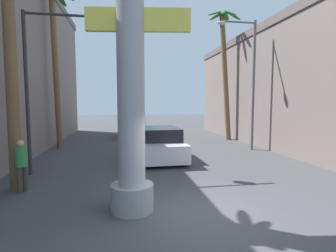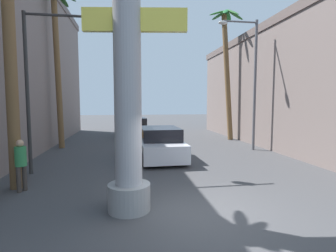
{
  "view_description": "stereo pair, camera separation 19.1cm",
  "coord_description": "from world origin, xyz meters",
  "px_view_note": "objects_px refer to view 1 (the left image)",
  "views": [
    {
      "loc": [
        -2.0,
        -6.14,
        2.8
      ],
      "look_at": [
        0.0,
        5.39,
        1.75
      ],
      "focal_mm": 28.0,
      "sensor_mm": 36.0,
      "label": 1
    },
    {
      "loc": [
        -1.81,
        -6.17,
        2.8
      ],
      "look_at": [
        0.0,
        5.39,
        1.75
      ],
      "focal_mm": 28.0,
      "sensor_mm": 36.0,
      "label": 2
    }
  ],
  "objects_px": {
    "street_lamp": "(248,73)",
    "car_far": "(133,128)",
    "palm_tree_mid_right": "(225,65)",
    "pedestrian_curb_left": "(21,162)",
    "neon_sign_pole": "(131,36)",
    "traffic_light_mast": "(64,63)",
    "car_lead": "(159,144)",
    "palm_tree_mid_left": "(55,56)",
    "palm_tree_near_left": "(8,12)"
  },
  "relations": [
    {
      "from": "palm_tree_mid_right",
      "to": "pedestrian_curb_left",
      "type": "relative_size",
      "value": 5.78
    },
    {
      "from": "neon_sign_pole",
      "to": "traffic_light_mast",
      "type": "height_order",
      "value": "neon_sign_pole"
    },
    {
      "from": "car_lead",
      "to": "palm_tree_mid_left",
      "type": "distance_m",
      "value": 8.47
    },
    {
      "from": "street_lamp",
      "to": "palm_tree_near_left",
      "type": "xyz_separation_m",
      "value": [
        -10.69,
        -5.37,
        1.06
      ]
    },
    {
      "from": "car_lead",
      "to": "palm_tree_mid_right",
      "type": "height_order",
      "value": "palm_tree_mid_right"
    },
    {
      "from": "car_lead",
      "to": "palm_tree_mid_left",
      "type": "bearing_deg",
      "value": 145.3
    },
    {
      "from": "palm_tree_mid_left",
      "to": "traffic_light_mast",
      "type": "bearing_deg",
      "value": -74.08
    },
    {
      "from": "street_lamp",
      "to": "palm_tree_near_left",
      "type": "relative_size",
      "value": 0.82
    },
    {
      "from": "traffic_light_mast",
      "to": "car_far",
      "type": "distance_m",
      "value": 11.76
    },
    {
      "from": "street_lamp",
      "to": "car_far",
      "type": "distance_m",
      "value": 10.34
    },
    {
      "from": "car_far",
      "to": "palm_tree_mid_left",
      "type": "relative_size",
      "value": 0.47
    },
    {
      "from": "car_lead",
      "to": "palm_tree_mid_right",
      "type": "distance_m",
      "value": 9.65
    },
    {
      "from": "car_lead",
      "to": "pedestrian_curb_left",
      "type": "height_order",
      "value": "pedestrian_curb_left"
    },
    {
      "from": "palm_tree_mid_right",
      "to": "car_far",
      "type": "bearing_deg",
      "value": 157.93
    },
    {
      "from": "palm_tree_near_left",
      "to": "pedestrian_curb_left",
      "type": "distance_m",
      "value": 4.63
    },
    {
      "from": "palm_tree_mid_left",
      "to": "neon_sign_pole",
      "type": "bearing_deg",
      "value": -67.9
    },
    {
      "from": "street_lamp",
      "to": "pedestrian_curb_left",
      "type": "bearing_deg",
      "value": -150.92
    },
    {
      "from": "car_far",
      "to": "palm_tree_mid_right",
      "type": "relative_size",
      "value": 0.47
    },
    {
      "from": "traffic_light_mast",
      "to": "car_lead",
      "type": "bearing_deg",
      "value": 27.26
    },
    {
      "from": "car_far",
      "to": "palm_tree_near_left",
      "type": "bearing_deg",
      "value": -108.81
    },
    {
      "from": "car_far",
      "to": "pedestrian_curb_left",
      "type": "bearing_deg",
      "value": -107.01
    },
    {
      "from": "street_lamp",
      "to": "palm_tree_near_left",
      "type": "bearing_deg",
      "value": -153.32
    },
    {
      "from": "neon_sign_pole",
      "to": "car_lead",
      "type": "xyz_separation_m",
      "value": [
        1.58,
        6.22,
        -3.69
      ]
    },
    {
      "from": "street_lamp",
      "to": "car_far",
      "type": "bearing_deg",
      "value": 131.77
    },
    {
      "from": "street_lamp",
      "to": "palm_tree_mid_right",
      "type": "relative_size",
      "value": 0.79
    },
    {
      "from": "traffic_light_mast",
      "to": "palm_tree_mid_left",
      "type": "xyz_separation_m",
      "value": [
        -1.72,
        6.01,
        1.24
      ]
    },
    {
      "from": "traffic_light_mast",
      "to": "palm_tree_mid_right",
      "type": "height_order",
      "value": "palm_tree_mid_right"
    },
    {
      "from": "palm_tree_mid_left",
      "to": "pedestrian_curb_left",
      "type": "xyz_separation_m",
      "value": [
        0.79,
        -8.19,
        -4.62
      ]
    },
    {
      "from": "traffic_light_mast",
      "to": "pedestrian_curb_left",
      "type": "relative_size",
      "value": 3.77
    },
    {
      "from": "pedestrian_curb_left",
      "to": "neon_sign_pole",
      "type": "bearing_deg",
      "value": -30.74
    },
    {
      "from": "neon_sign_pole",
      "to": "car_far",
      "type": "relative_size",
      "value": 2.14
    },
    {
      "from": "street_lamp",
      "to": "car_far",
      "type": "xyz_separation_m",
      "value": [
        -6.41,
        7.18,
        -3.77
      ]
    },
    {
      "from": "traffic_light_mast",
      "to": "palm_tree_near_left",
      "type": "bearing_deg",
      "value": -124.99
    },
    {
      "from": "palm_tree_near_left",
      "to": "street_lamp",
      "type": "bearing_deg",
      "value": 26.68
    },
    {
      "from": "palm_tree_mid_left",
      "to": "street_lamp",
      "type": "bearing_deg",
      "value": -12.22
    },
    {
      "from": "palm_tree_mid_right",
      "to": "palm_tree_near_left",
      "type": "bearing_deg",
      "value": -138.39
    },
    {
      "from": "neon_sign_pole",
      "to": "palm_tree_near_left",
      "type": "height_order",
      "value": "neon_sign_pole"
    },
    {
      "from": "traffic_light_mast",
      "to": "car_far",
      "type": "bearing_deg",
      "value": 74.28
    },
    {
      "from": "street_lamp",
      "to": "palm_tree_mid_right",
      "type": "height_order",
      "value": "palm_tree_mid_right"
    },
    {
      "from": "car_far",
      "to": "palm_tree_mid_right",
      "type": "xyz_separation_m",
      "value": [
        6.77,
        -2.74,
        4.87
      ]
    },
    {
      "from": "palm_tree_near_left",
      "to": "palm_tree_mid_left",
      "type": "xyz_separation_m",
      "value": [
        -0.47,
        7.78,
        0.01
      ]
    },
    {
      "from": "palm_tree_mid_left",
      "to": "car_lead",
      "type": "bearing_deg",
      "value": -34.7
    },
    {
      "from": "neon_sign_pole",
      "to": "palm_tree_near_left",
      "type": "relative_size",
      "value": 1.04
    },
    {
      "from": "neon_sign_pole",
      "to": "pedestrian_curb_left",
      "type": "distance_m",
      "value": 5.21
    },
    {
      "from": "car_lead",
      "to": "pedestrian_curb_left",
      "type": "bearing_deg",
      "value": -139.32
    },
    {
      "from": "traffic_light_mast",
      "to": "palm_tree_mid_left",
      "type": "bearing_deg",
      "value": 105.92
    },
    {
      "from": "palm_tree_near_left",
      "to": "traffic_light_mast",
      "type": "bearing_deg",
      "value": 55.01
    },
    {
      "from": "traffic_light_mast",
      "to": "street_lamp",
      "type": "bearing_deg",
      "value": 20.84
    },
    {
      "from": "neon_sign_pole",
      "to": "traffic_light_mast",
      "type": "distance_m",
      "value": 4.81
    },
    {
      "from": "neon_sign_pole",
      "to": "car_far",
      "type": "bearing_deg",
      "value": 87.63
    }
  ]
}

